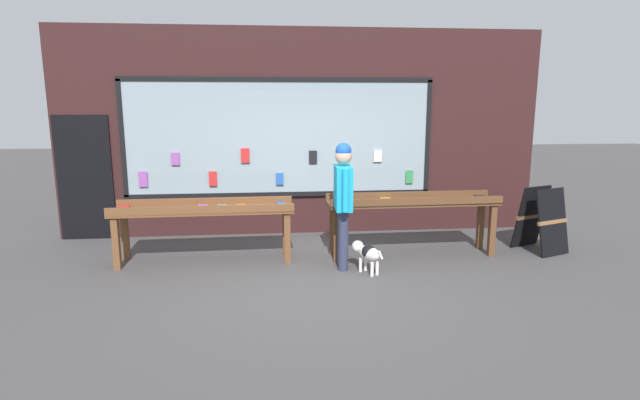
# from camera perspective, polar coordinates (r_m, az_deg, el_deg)

# --- Properties ---
(ground_plane) EXTENTS (40.00, 40.00, 0.00)m
(ground_plane) POSITION_cam_1_polar(r_m,az_deg,el_deg) (6.79, -0.52, -8.71)
(ground_plane) COLOR #474444
(shopfront_facade) EXTENTS (8.36, 0.29, 3.55)m
(shopfront_facade) POSITION_cam_1_polar(r_m,az_deg,el_deg) (8.79, -2.41, 7.56)
(shopfront_facade) COLOR #331919
(shopfront_facade) RESTS_ON ground_plane
(display_table_left) EXTENTS (2.59, 0.70, 0.89)m
(display_table_left) POSITION_cam_1_polar(r_m,az_deg,el_deg) (7.42, -13.10, -1.52)
(display_table_left) COLOR brown
(display_table_left) RESTS_ON ground_plane
(display_table_right) EXTENTS (2.59, 0.62, 0.94)m
(display_table_right) POSITION_cam_1_polar(r_m,az_deg,el_deg) (7.65, 10.57, -0.78)
(display_table_right) COLOR brown
(display_table_right) RESTS_ON ground_plane
(person_browsing) EXTENTS (0.24, 0.69, 1.77)m
(person_browsing) POSITION_cam_1_polar(r_m,az_deg,el_deg) (6.85, 2.65, 0.55)
(person_browsing) COLOR #2D334C
(person_browsing) RESTS_ON ground_plane
(small_dog) EXTENTS (0.39, 0.53, 0.41)m
(small_dog) POSITION_cam_1_polar(r_m,az_deg,el_deg) (6.88, 5.41, -5.98)
(small_dog) COLOR white
(small_dog) RESTS_ON ground_plane
(sandwich_board_sign) EXTENTS (0.76, 0.80, 1.01)m
(sandwich_board_sign) POSITION_cam_1_polar(r_m,az_deg,el_deg) (8.52, 23.97, -2.01)
(sandwich_board_sign) COLOR black
(sandwich_board_sign) RESTS_ON ground_plane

